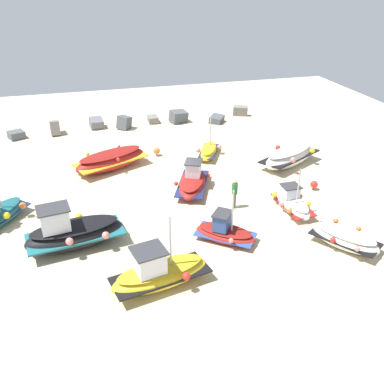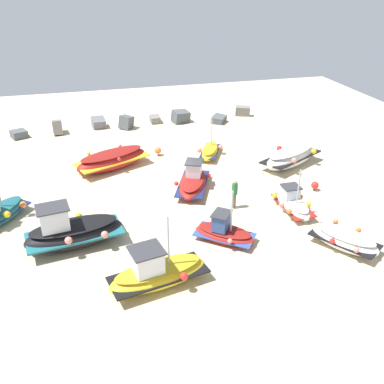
{
  "view_description": "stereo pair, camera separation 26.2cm",
  "coord_description": "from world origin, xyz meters",
  "px_view_note": "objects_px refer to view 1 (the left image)",
  "views": [
    {
      "loc": [
        -4.61,
        -22.5,
        11.8
      ],
      "look_at": [
        0.86,
        -2.59,
        0.9
      ],
      "focal_mm": 39.67,
      "sensor_mm": 36.0,
      "label": 1
    },
    {
      "loc": [
        -4.35,
        -22.57,
        11.8
      ],
      "look_at": [
        0.86,
        -2.59,
        0.9
      ],
      "focal_mm": 39.67,
      "sensor_mm": 36.0,
      "label": 2
    }
  ],
  "objects_px": {
    "fishing_boat_9": "(209,151)",
    "fishing_boat_6": "(345,239)",
    "mooring_buoy_1": "(314,185)",
    "fishing_boat_4": "(111,160)",
    "fishing_boat_5": "(292,203)",
    "fishing_boat_0": "(290,156)",
    "fishing_boat_2": "(193,182)",
    "fishing_boat_7": "(159,273)",
    "fishing_boat_8": "(73,233)",
    "fishing_boat_3": "(225,232)",
    "person_walking": "(235,192)",
    "mooring_buoy_0": "(157,151)"
  },
  "relations": [
    {
      "from": "fishing_boat_9",
      "to": "fishing_boat_8",
      "type": "bearing_deg",
      "value": -20.19
    },
    {
      "from": "fishing_boat_0",
      "to": "fishing_boat_6",
      "type": "xyz_separation_m",
      "value": [
        -1.85,
        -9.41,
        -0.18
      ]
    },
    {
      "from": "fishing_boat_5",
      "to": "fishing_boat_9",
      "type": "height_order",
      "value": "fishing_boat_9"
    },
    {
      "from": "fishing_boat_0",
      "to": "mooring_buoy_0",
      "type": "distance_m",
      "value": 9.22
    },
    {
      "from": "fishing_boat_2",
      "to": "fishing_boat_6",
      "type": "height_order",
      "value": "fishing_boat_2"
    },
    {
      "from": "fishing_boat_3",
      "to": "fishing_boat_9",
      "type": "relative_size",
      "value": 0.98
    },
    {
      "from": "fishing_boat_7",
      "to": "person_walking",
      "type": "xyz_separation_m",
      "value": [
        5.31,
        5.31,
        0.36
      ]
    },
    {
      "from": "fishing_boat_2",
      "to": "fishing_boat_7",
      "type": "xyz_separation_m",
      "value": [
        -3.67,
        -8.04,
        0.1
      ]
    },
    {
      "from": "fishing_boat_2",
      "to": "mooring_buoy_1",
      "type": "height_order",
      "value": "fishing_boat_2"
    },
    {
      "from": "fishing_boat_5",
      "to": "fishing_boat_0",
      "type": "bearing_deg",
      "value": -26.12
    },
    {
      "from": "mooring_buoy_0",
      "to": "fishing_boat_5",
      "type": "bearing_deg",
      "value": -58.96
    },
    {
      "from": "fishing_boat_6",
      "to": "mooring_buoy_1",
      "type": "bearing_deg",
      "value": -49.68
    },
    {
      "from": "fishing_boat_8",
      "to": "fishing_boat_9",
      "type": "bearing_deg",
      "value": -145.75
    },
    {
      "from": "fishing_boat_9",
      "to": "fishing_boat_5",
      "type": "bearing_deg",
      "value": 41.38
    },
    {
      "from": "fishing_boat_8",
      "to": "mooring_buoy_1",
      "type": "relative_size",
      "value": 8.6
    },
    {
      "from": "fishing_boat_0",
      "to": "fishing_boat_3",
      "type": "relative_size",
      "value": 1.6
    },
    {
      "from": "fishing_boat_9",
      "to": "fishing_boat_6",
      "type": "bearing_deg",
      "value": 40.38
    },
    {
      "from": "fishing_boat_6",
      "to": "fishing_boat_7",
      "type": "bearing_deg",
      "value": 58.47
    },
    {
      "from": "fishing_boat_6",
      "to": "mooring_buoy_1",
      "type": "xyz_separation_m",
      "value": [
        1.62,
        5.69,
        -0.11
      ]
    },
    {
      "from": "fishing_boat_5",
      "to": "person_walking",
      "type": "xyz_separation_m",
      "value": [
        -3.0,
        1.08,
        0.54
      ]
    },
    {
      "from": "fishing_boat_5",
      "to": "mooring_buoy_1",
      "type": "relative_size",
      "value": 5.65
    },
    {
      "from": "fishing_boat_3",
      "to": "fishing_boat_9",
      "type": "xyz_separation_m",
      "value": [
        2.4,
        10.25,
        -0.09
      ]
    },
    {
      "from": "fishing_boat_4",
      "to": "person_walking",
      "type": "relative_size",
      "value": 3.1
    },
    {
      "from": "fishing_boat_4",
      "to": "fishing_boat_2",
      "type": "bearing_deg",
      "value": -68.19
    },
    {
      "from": "fishing_boat_6",
      "to": "mooring_buoy_1",
      "type": "relative_size",
      "value": 6.13
    },
    {
      "from": "fishing_boat_2",
      "to": "fishing_boat_0",
      "type": "bearing_deg",
      "value": -53.14
    },
    {
      "from": "fishing_boat_7",
      "to": "mooring_buoy_0",
      "type": "height_order",
      "value": "fishing_boat_7"
    },
    {
      "from": "person_walking",
      "to": "fishing_boat_9",
      "type": "bearing_deg",
      "value": -95.76
    },
    {
      "from": "fishing_boat_8",
      "to": "person_walking",
      "type": "xyz_separation_m",
      "value": [
        8.65,
        1.47,
        0.23
      ]
    },
    {
      "from": "fishing_boat_6",
      "to": "person_walking",
      "type": "bearing_deg",
      "value": 3.47
    },
    {
      "from": "fishing_boat_6",
      "to": "fishing_boat_0",
      "type": "bearing_deg",
      "value": -44.94
    },
    {
      "from": "fishing_boat_7",
      "to": "fishing_boat_9",
      "type": "distance_m",
      "value": 14.06
    },
    {
      "from": "fishing_boat_4",
      "to": "fishing_boat_8",
      "type": "height_order",
      "value": "fishing_boat_8"
    },
    {
      "from": "fishing_boat_0",
      "to": "fishing_boat_2",
      "type": "height_order",
      "value": "fishing_boat_2"
    },
    {
      "from": "fishing_boat_5",
      "to": "fishing_boat_8",
      "type": "height_order",
      "value": "fishing_boat_5"
    },
    {
      "from": "fishing_boat_6",
      "to": "fishing_boat_9",
      "type": "distance_m",
      "value": 12.63
    },
    {
      "from": "fishing_boat_2",
      "to": "fishing_boat_9",
      "type": "height_order",
      "value": "fishing_boat_9"
    },
    {
      "from": "fishing_boat_3",
      "to": "fishing_boat_7",
      "type": "distance_m",
      "value": 4.44
    },
    {
      "from": "fishing_boat_2",
      "to": "fishing_boat_3",
      "type": "xyz_separation_m",
      "value": [
        0.07,
        -5.65,
        -0.04
      ]
    },
    {
      "from": "person_walking",
      "to": "mooring_buoy_1",
      "type": "relative_size",
      "value": 3.01
    },
    {
      "from": "fishing_boat_4",
      "to": "fishing_boat_6",
      "type": "xyz_separation_m",
      "value": [
        9.8,
        -11.92,
        -0.19
      ]
    },
    {
      "from": "fishing_boat_0",
      "to": "mooring_buoy_0",
      "type": "relative_size",
      "value": 8.14
    },
    {
      "from": "fishing_boat_2",
      "to": "fishing_boat_9",
      "type": "distance_m",
      "value": 5.22
    },
    {
      "from": "fishing_boat_4",
      "to": "fishing_boat_8",
      "type": "distance_m",
      "value": 8.84
    },
    {
      "from": "fishing_boat_7",
      "to": "fishing_boat_2",
      "type": "bearing_deg",
      "value": -126.08
    },
    {
      "from": "mooring_buoy_1",
      "to": "fishing_boat_4",
      "type": "bearing_deg",
      "value": 151.38
    },
    {
      "from": "mooring_buoy_0",
      "to": "mooring_buoy_1",
      "type": "distance_m",
      "value": 11.14
    },
    {
      "from": "fishing_boat_7",
      "to": "fishing_boat_5",
      "type": "bearing_deg",
      "value": -164.58
    },
    {
      "from": "fishing_boat_4",
      "to": "fishing_boat_5",
      "type": "distance_m",
      "value": 12.11
    },
    {
      "from": "fishing_boat_7",
      "to": "mooring_buoy_1",
      "type": "height_order",
      "value": "fishing_boat_7"
    }
  ]
}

